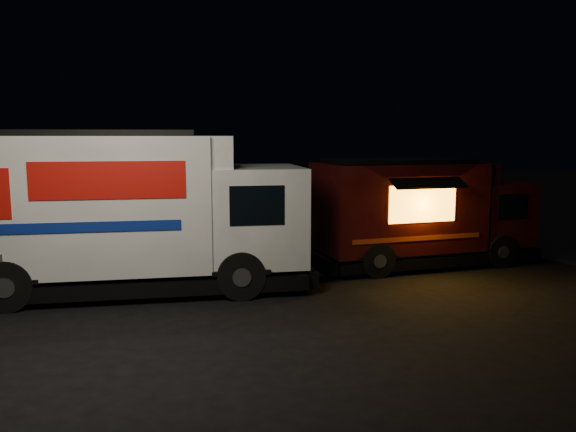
# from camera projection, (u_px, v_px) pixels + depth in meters

# --- Properties ---
(ground) EXTENTS (80.00, 80.00, 0.00)m
(ground) POSITION_uv_depth(u_px,v_px,m) (205.00, 298.00, 11.99)
(ground) COLOR black
(ground) RESTS_ON ground
(white_truck) EXTENTS (7.89, 2.83, 3.55)m
(white_truck) POSITION_uv_depth(u_px,v_px,m) (135.00, 211.00, 12.40)
(white_truck) COLOR white
(white_truck) RESTS_ON ground
(red_truck) EXTENTS (6.32, 2.91, 2.84)m
(red_truck) POSITION_uv_depth(u_px,v_px,m) (423.00, 212.00, 15.03)
(red_truck) COLOR #350E09
(red_truck) RESTS_ON ground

